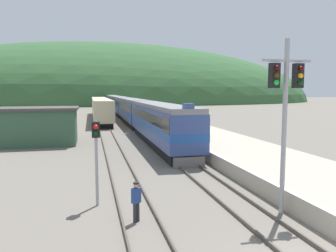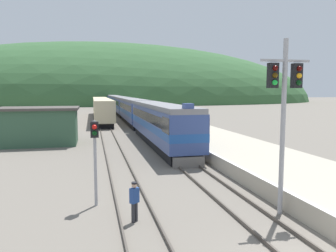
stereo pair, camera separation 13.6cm
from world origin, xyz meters
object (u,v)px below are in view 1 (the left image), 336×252
Objects in this scene: carriage_fifth at (110,100)px; siding_train at (101,109)px; signal_mast_main at (286,101)px; carriage_second at (133,111)px; signal_post_siding at (96,145)px; track_worker at (136,200)px; express_train_lead_car at (160,123)px; carriage_fourth at (114,102)px; carriage_third at (121,105)px.

siding_train is at bearing -95.32° from carriage_fifth.
siding_train is 4.73× the size of signal_mast_main.
carriage_second reaches higher than signal_post_siding.
signal_mast_main reaches higher than track_worker.
signal_post_siding is at bearing -111.56° from express_train_lead_car.
siding_train is at bearing -98.90° from carriage_fourth.
carriage_third is at bearing 83.72° from signal_post_siding.
express_train_lead_car is 61.76m from carriage_fourth.
signal_post_siding is (-6.32, -36.99, 0.61)m from carriage_second.
express_train_lead_car is at bearing -90.00° from carriage_fifth.
carriage_second is 1.00× the size of carriage_fifth.
express_train_lead_car is 41.38m from carriage_third.
carriage_second is 11.93× the size of track_worker.
signal_mast_main is 8.44m from signal_post_siding.
signal_post_siding is (-7.70, 2.79, -2.03)m from signal_mast_main.
carriage_second is at bearing 91.99° from signal_mast_main.
carriage_fourth is 2.64× the size of signal_mast_main.
express_train_lead_car is 1.04× the size of carriage_second.
siding_train is at bearing -116.16° from carriage_third.
carriage_fifth is (0.00, 40.76, 0.00)m from carriage_third.
carriage_third is at bearing 90.00° from express_train_lead_car.
signal_mast_main is at bearing -83.16° from siding_train.
carriage_fourth is 1.00× the size of carriage_fifth.
carriage_fifth is at bearing 84.68° from siding_train.
signal_mast_main is (1.38, -80.54, 2.63)m from carriage_fourth.
carriage_fifth is 100.53m from track_worker.
signal_post_siding is (-6.32, -15.99, 0.60)m from express_train_lead_car.
carriage_third is (0.00, 41.38, -0.01)m from express_train_lead_car.
carriage_fifth is (0.00, 20.38, 0.00)m from carriage_fourth.
carriage_third is 2.64× the size of signal_mast_main.
carriage_third is 59.85m from track_worker.
carriage_fifth is at bearing 90.00° from carriage_second.
carriage_second is (0.00, 21.01, -0.01)m from express_train_lead_car.
express_train_lead_car is at bearing -90.00° from carriage_second.
siding_train is (-4.69, 10.83, -0.18)m from carriage_second.
express_train_lead_car reaches higher than siding_train.
express_train_lead_car is at bearing 94.21° from signal_mast_main.
siding_train reaches higher than signal_post_siding.
carriage_fourth is 11.93× the size of track_worker.
carriage_fourth is at bearing 90.00° from express_train_lead_car.
express_train_lead_car reaches higher than signal_post_siding.
signal_mast_main is 7.36m from track_worker.
express_train_lead_car is 2.75× the size of signal_mast_main.
express_train_lead_car is 0.58× the size of siding_train.
signal_mast_main reaches higher than carriage_second.
siding_train is 51.06m from signal_mast_main.
carriage_second is 2.64× the size of signal_mast_main.
track_worker is (-4.83, -59.65, -1.29)m from carriage_third.
carriage_fourth reaches higher than siding_train.
carriage_fifth is at bearing 86.32° from signal_post_siding.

